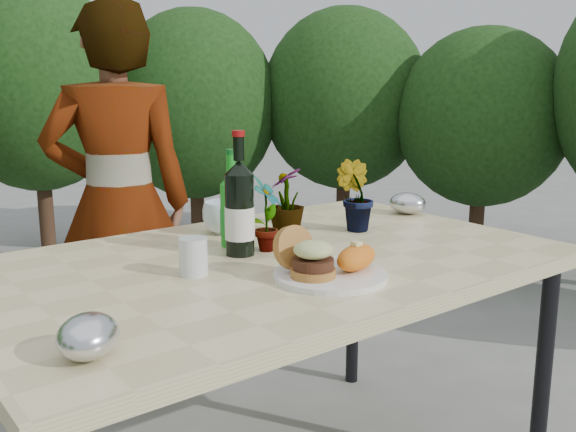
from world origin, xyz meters
TOP-DOWN VIEW (x-y plane):
  - patio_table at (0.00, 0.00)m, footprint 1.60×1.00m
  - shrub_hedge at (0.27, 1.51)m, footprint 6.81×5.07m
  - dinner_plate at (0.00, -0.24)m, footprint 0.28×0.28m
  - burger_stack at (-0.05, -0.22)m, footprint 0.11×0.16m
  - sweet_potato at (0.07, -0.26)m, footprint 0.17×0.12m
  - grilled_veg at (0.02, -0.15)m, footprint 0.08×0.05m
  - wine_bottle at (-0.05, 0.08)m, footprint 0.08×0.08m
  - sparkling_water at (-0.01, 0.17)m, footprint 0.07×0.07m
  - plastic_cup at (-0.25, -0.01)m, footprint 0.07×0.07m
  - seedling_left at (0.03, 0.06)m, footprint 0.14×0.13m
  - seedling_mid at (0.41, 0.10)m, footprint 0.14×0.15m
  - seedling_right at (0.21, 0.20)m, footprint 0.16×0.16m
  - blue_bowl at (0.05, 0.32)m, footprint 0.17×0.17m
  - foil_packet_left at (-0.63, -0.33)m, footprint 0.16×0.17m
  - foil_packet_right at (0.74, 0.17)m, footprint 0.16×0.17m
  - person at (-0.04, 0.92)m, footprint 0.66×0.56m

SIDE VIEW (x-z plane):
  - patio_table at x=0.00m, z-range 0.32..1.07m
  - dinner_plate at x=0.00m, z-range 0.75..0.76m
  - person at x=-0.04m, z-range 0.00..1.52m
  - grilled_veg at x=0.02m, z-range 0.76..0.79m
  - foil_packet_left at x=-0.63m, z-range 0.75..0.83m
  - foil_packet_right at x=0.74m, z-range 0.75..0.83m
  - sweet_potato at x=0.07m, z-range 0.77..0.83m
  - plastic_cup at x=-0.25m, z-range 0.75..0.84m
  - blue_bowl at x=0.05m, z-range 0.75..0.85m
  - burger_stack at x=-0.05m, z-range 0.75..0.87m
  - sparkling_water at x=-0.01m, z-range 0.71..1.00m
  - seedling_right at x=0.21m, z-range 0.75..0.96m
  - seedling_left at x=0.03m, z-range 0.75..0.97m
  - seedling_mid at x=0.41m, z-range 0.75..0.98m
  - wine_bottle at x=-0.05m, z-range 0.70..1.05m
  - shrub_hedge at x=0.27m, z-range 0.14..2.06m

